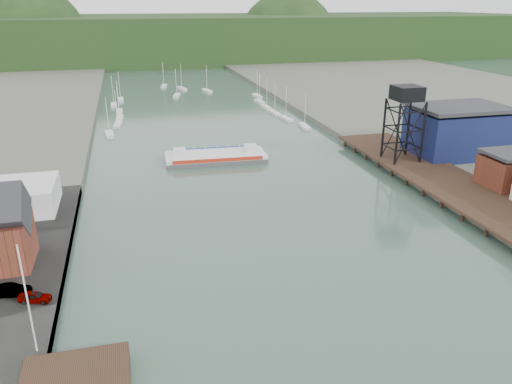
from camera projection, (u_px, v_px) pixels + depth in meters
ground at (379, 373)px, 49.70m from camera, size 600.00×600.00×0.00m
east_pier at (443, 179)px, 98.32m from camera, size 14.00×70.00×2.45m
white_shed at (0, 198)px, 83.24m from camera, size 18.00×12.00×4.50m
flagpole at (27, 300)px, 48.31m from camera, size 0.16×0.16×12.00m
lift_tower at (407, 98)px, 104.67m from camera, size 6.50×6.50×16.00m
blue_shed at (457, 131)px, 113.06m from camera, size 20.50×14.50×11.30m
marina_sailboats at (193, 106)px, 174.73m from camera, size 57.71×92.65×0.90m
distant_hills at (151, 42)px, 317.40m from camera, size 500.00×120.00×80.00m
chain_ferry at (216, 157)px, 115.57m from camera, size 23.41×10.43×3.31m
car_west_a at (35, 297)px, 58.51m from camera, size 4.05×2.49×1.29m
car_west_b at (11, 290)px, 59.60m from camera, size 4.60×2.09×1.46m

